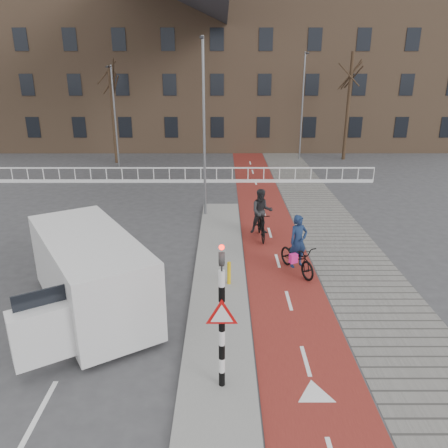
{
  "coord_description": "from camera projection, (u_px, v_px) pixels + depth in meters",
  "views": [
    {
      "loc": [
        -0.56,
        -10.13,
        6.95
      ],
      "look_at": [
        -0.54,
        5.0,
        1.5
      ],
      "focal_mm": 35.0,
      "sensor_mm": 36.0,
      "label": 1
    }
  ],
  "objects": [
    {
      "name": "streetlight_near",
      "position": [
        204.0,
        132.0,
        20.19
      ],
      "size": [
        0.12,
        0.12,
        8.25
      ],
      "primitive_type": "cylinder",
      "color": "slate",
      "rests_on": "ground"
    },
    {
      "name": "bike_lane",
      "position": [
        266.0,
        218.0,
        21.29
      ],
      "size": [
        2.5,
        60.0,
        0.01
      ],
      "primitive_type": "cube",
      "color": "maroon",
      "rests_on": "ground"
    },
    {
      "name": "sidewalk",
      "position": [
        323.0,
        218.0,
        21.3
      ],
      "size": [
        3.0,
        60.0,
        0.01
      ],
      "primitive_type": "cube",
      "color": "slate",
      "rests_on": "ground"
    },
    {
      "name": "townhouse_row",
      "position": [
        196.0,
        57.0,
        39.34
      ],
      "size": [
        46.0,
        10.0,
        15.9
      ],
      "color": "#7F6047",
      "rests_on": "ground"
    },
    {
      "name": "tree_right",
      "position": [
        348.0,
        107.0,
        33.57
      ],
      "size": [
        0.26,
        0.26,
        8.05
      ],
      "primitive_type": "cylinder",
      "color": "black",
      "rests_on": "ground"
    },
    {
      "name": "streetlight_left",
      "position": [
        115.0,
        117.0,
        31.24
      ],
      "size": [
        0.12,
        0.12,
        7.11
      ],
      "primitive_type": "cylinder",
      "color": "slate",
      "rests_on": "ground"
    },
    {
      "name": "traffic_signal",
      "position": [
        222.0,
        314.0,
        9.31
      ],
      "size": [
        0.8,
        0.8,
        3.68
      ],
      "color": "black",
      "rests_on": "curb_island"
    },
    {
      "name": "cyclist_far",
      "position": [
        261.0,
        218.0,
        18.49
      ],
      "size": [
        0.97,
        2.08,
        2.17
      ],
      "rotation": [
        0.0,
        0.0,
        0.05
      ],
      "color": "black",
      "rests_on": "bike_lane"
    },
    {
      "name": "streetlight_right",
      "position": [
        302.0,
        107.0,
        33.73
      ],
      "size": [
        0.12,
        0.12,
        8.04
      ],
      "primitive_type": "cylinder",
      "color": "slate",
      "rests_on": "ground"
    },
    {
      "name": "cyclist_near",
      "position": [
        297.0,
        254.0,
        15.44
      ],
      "size": [
        1.5,
        2.2,
        2.14
      ],
      "rotation": [
        0.0,
        0.0,
        0.41
      ],
      "color": "black",
      "rests_on": "bike_lane"
    },
    {
      "name": "ground",
      "position": [
        244.0,
        338.0,
        11.88
      ],
      "size": [
        120.0,
        120.0,
        0.0
      ],
      "primitive_type": "plane",
      "color": "#38383A",
      "rests_on": "ground"
    },
    {
      "name": "tree_mid",
      "position": [
        113.0,
        116.0,
        32.51
      ],
      "size": [
        0.25,
        0.25,
        7.05
      ],
      "primitive_type": "cylinder",
      "color": "black",
      "rests_on": "ground"
    },
    {
      "name": "van",
      "position": [
        91.0,
        273.0,
        12.77
      ],
      "size": [
        4.86,
        5.98,
        2.41
      ],
      "rotation": [
        0.0,
        0.0,
        0.56
      ],
      "color": "silver",
      "rests_on": "ground"
    },
    {
      "name": "bollard",
      "position": [
        229.0,
        273.0,
        14.48
      ],
      "size": [
        0.12,
        0.12,
        0.78
      ],
      "primitive_type": "cylinder",
      "color": "#E9B60C",
      "rests_on": "curb_island"
    },
    {
      "name": "railing",
      "position": [
        154.0,
        178.0,
        27.77
      ],
      "size": [
        28.0,
        0.1,
        0.99
      ],
      "color": "silver",
      "rests_on": "ground"
    },
    {
      "name": "curb_island",
      "position": [
        220.0,
        271.0,
        15.63
      ],
      "size": [
        1.8,
        16.0,
        0.12
      ],
      "primitive_type": "cube",
      "color": "gray",
      "rests_on": "ground"
    }
  ]
}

